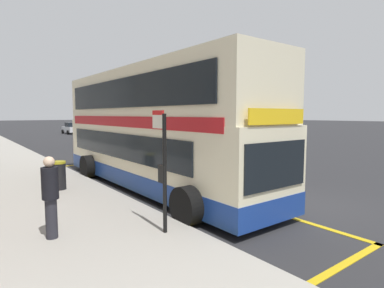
{
  "coord_description": "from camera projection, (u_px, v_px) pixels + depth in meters",
  "views": [
    {
      "loc": [
        -8.26,
        -5.44,
        2.76
      ],
      "look_at": [
        -0.92,
        4.26,
        1.61
      ],
      "focal_mm": 29.11,
      "sensor_mm": 36.0,
      "label": 1
    }
  ],
  "objects": [
    {
      "name": "ground_plane",
      "position": [
        50.0,
        139.0,
        34.94
      ],
      "size": [
        260.0,
        260.0,
        0.0
      ],
      "primitive_type": "plane",
      "color": "#28282B"
    },
    {
      "name": "double_decker_bus",
      "position": [
        151.0,
        133.0,
        11.67
      ],
      "size": [
        3.15,
        11.55,
        4.4
      ],
      "color": "beige",
      "rests_on": "ground"
    },
    {
      "name": "bus_bay_markings",
      "position": [
        152.0,
        189.0,
        11.6
      ],
      "size": [
        2.84,
        14.74,
        0.01
      ],
      "color": "gold",
      "rests_on": "ground"
    },
    {
      "name": "bus_stop_sign",
      "position": [
        163.0,
        161.0,
        6.87
      ],
      "size": [
        0.09,
        0.51,
        2.72
      ],
      "color": "black",
      "rests_on": "pavement_near"
    },
    {
      "name": "parked_car_navy_far",
      "position": [
        106.0,
        135.0,
        29.45
      ],
      "size": [
        2.09,
        4.2,
        1.62
      ],
      "rotation": [
        0.0,
        0.0,
        3.1
      ],
      "color": "navy",
      "rests_on": "ground"
    },
    {
      "name": "parked_car_white_kerbside",
      "position": [
        72.0,
        128.0,
        44.54
      ],
      "size": [
        2.09,
        4.2,
        1.62
      ],
      "rotation": [
        0.0,
        0.0,
        0.04
      ],
      "color": "silver",
      "rests_on": "ground"
    },
    {
      "name": "pedestrian_waiting_near_sign",
      "position": [
        50.0,
        194.0,
        6.54
      ],
      "size": [
        0.34,
        0.34,
        1.76
      ],
      "color": "#26262D",
      "rests_on": "pavement_near"
    },
    {
      "name": "litter_bin",
      "position": [
        59.0,
        175.0,
        10.9
      ],
      "size": [
        0.48,
        0.48,
        1.0
      ],
      "color": "black",
      "rests_on": "pavement_near"
    }
  ]
}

